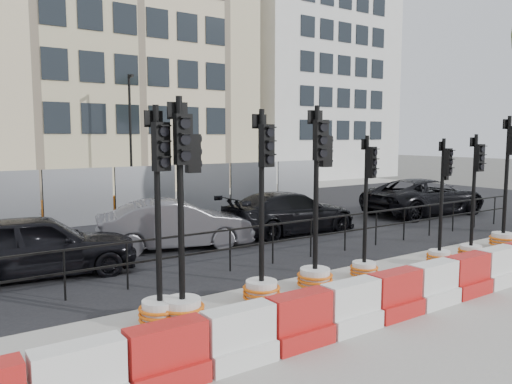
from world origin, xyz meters
TOP-DOWN VIEW (x-y plane):
  - ground at (0.00, 0.00)m, footprint 120.00×120.00m
  - sidewalk_near at (0.00, -3.00)m, footprint 40.00×6.00m
  - road at (0.00, 7.00)m, footprint 40.00×14.00m
  - sidewalk_far at (0.00, 16.00)m, footprint 40.00×4.00m
  - building_cream at (2.00, 21.99)m, footprint 15.00×10.06m
  - building_white at (17.00, 21.99)m, footprint 12.00×9.06m
  - kerb_railing at (0.00, 1.20)m, footprint 18.00×0.04m
  - heras_fencing at (-0.49, 9.71)m, footprint 14.33×1.72m
  - lamp_post_far at (0.50, 14.98)m, footprint 0.12×0.56m
  - barrier_row at (0.00, -2.80)m, footprint 16.75×0.50m
  - traffic_signal_a at (-5.03, -0.92)m, footprint 0.70×0.70m
  - traffic_signal_b at (-4.70, -1.10)m, footprint 0.73×0.73m
  - traffic_signal_c at (-3.03, -0.95)m, footprint 0.70×0.70m
  - traffic_signal_d at (-1.68, -0.90)m, footprint 0.72×0.72m
  - traffic_signal_e at (-0.29, -0.91)m, footprint 0.61×0.61m
  - traffic_signal_f at (2.04, -1.13)m, footprint 0.60×0.60m
  - traffic_signal_g at (3.12, -1.26)m, footprint 0.62×0.62m
  - traffic_signal_h at (5.04, -1.01)m, footprint 0.71×0.71m
  - car_a at (-6.06, 3.21)m, footprint 2.68×4.57m
  - car_b at (-2.40, 4.06)m, footprint 3.41×4.82m
  - car_c at (1.56, 4.04)m, footprint 1.88×4.62m
  - car_d at (8.28, 3.98)m, footprint 3.05×5.48m

SIDE VIEW (x-z plane):
  - ground at x=0.00m, z-range 0.00..0.00m
  - sidewalk_near at x=0.00m, z-range 0.00..0.02m
  - sidewalk_far at x=0.00m, z-range 0.00..0.02m
  - road at x=0.00m, z-range 0.00..0.03m
  - barrier_row at x=0.00m, z-range -0.03..0.77m
  - traffic_signal_e at x=-0.29m, z-range -0.91..2.18m
  - traffic_signal_g at x=3.12m, z-range -0.92..2.21m
  - car_c at x=1.56m, z-range 0.00..1.34m
  - car_b at x=-2.40m, z-range 0.00..1.36m
  - kerb_railing at x=0.00m, z-range 0.19..1.19m
  - car_a at x=-6.06m, z-range 0.00..1.42m
  - heras_fencing at x=-0.49m, z-range -0.29..1.71m
  - car_d at x=8.28m, z-range 0.00..1.44m
  - traffic_signal_f at x=2.04m, z-range -0.79..2.23m
  - traffic_signal_c at x=-3.03m, z-range -1.04..2.51m
  - traffic_signal_a at x=-5.03m, z-range -1.04..2.51m
  - traffic_signal_h at x=5.04m, z-range -1.06..2.56m
  - traffic_signal_d at x=-1.68m, z-range -0.96..2.71m
  - traffic_signal_b at x=-4.70m, z-range -0.97..2.73m
  - lamp_post_far at x=0.50m, z-range 0.22..6.22m
  - building_white at x=17.00m, z-range 0.00..16.00m
  - building_cream at x=2.00m, z-range 0.00..18.00m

